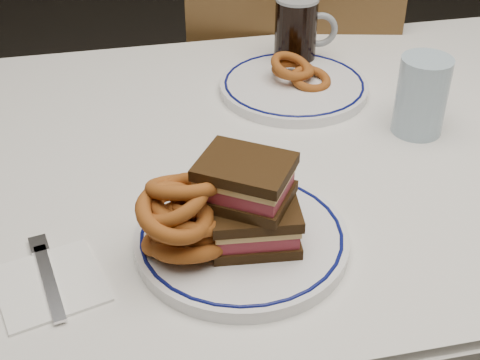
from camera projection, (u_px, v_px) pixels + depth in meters
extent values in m
cube|color=silver|center=(300.00, 152.00, 1.07)|extent=(1.26, 0.86, 0.03)
cylinder|color=#4B2E18|center=(11.00, 243.00, 1.47)|extent=(0.06, 0.06, 0.71)
cylinder|color=#4B2E18|center=(463.00, 183.00, 1.65)|extent=(0.06, 0.06, 0.71)
cube|color=silver|center=(243.00, 80.00, 1.46)|extent=(1.26, 0.01, 0.17)
cube|color=#4B2E18|center=(285.00, 100.00, 1.76)|extent=(0.55, 0.55, 0.04)
cylinder|color=#4B2E18|center=(344.00, 140.00, 2.06)|extent=(0.04, 0.04, 0.45)
cylinder|color=#4B2E18|center=(360.00, 220.00, 1.74)|extent=(0.04, 0.04, 0.45)
cylinder|color=#4B2E18|center=(216.00, 139.00, 2.07)|extent=(0.04, 0.04, 0.45)
cylinder|color=#4B2E18|center=(209.00, 218.00, 1.75)|extent=(0.04, 0.04, 0.45)
cube|color=#4B2E18|center=(293.00, 33.00, 1.43)|extent=(0.46, 0.14, 0.50)
cylinder|color=white|center=(242.00, 240.00, 0.86)|extent=(0.27, 0.27, 0.02)
torus|color=#0B1053|center=(242.00, 234.00, 0.85)|extent=(0.26, 0.26, 0.01)
cube|color=black|center=(254.00, 236.00, 0.84)|extent=(0.12, 0.10, 0.01)
cube|color=#AC324E|center=(254.00, 226.00, 0.83)|extent=(0.11, 0.09, 0.02)
cube|color=tan|center=(255.00, 218.00, 0.82)|extent=(0.11, 0.09, 0.01)
cube|color=black|center=(255.00, 210.00, 0.81)|extent=(0.12, 0.10, 0.01)
cube|color=black|center=(245.00, 195.00, 0.81)|extent=(0.14, 0.13, 0.01)
cube|color=#AC324E|center=(245.00, 184.00, 0.80)|extent=(0.13, 0.12, 0.02)
cube|color=tan|center=(245.00, 175.00, 0.80)|extent=(0.13, 0.13, 0.01)
cube|color=black|center=(245.00, 167.00, 0.79)|extent=(0.14, 0.13, 0.01)
torus|color=#71320F|center=(189.00, 245.00, 0.81)|extent=(0.10, 0.10, 0.06)
torus|color=#71320F|center=(171.00, 235.00, 0.82)|extent=(0.09, 0.08, 0.06)
torus|color=#71320F|center=(180.00, 224.00, 0.82)|extent=(0.08, 0.08, 0.02)
torus|color=#71320F|center=(195.00, 221.00, 0.81)|extent=(0.09, 0.09, 0.04)
torus|color=#71320F|center=(200.00, 204.00, 0.83)|extent=(0.08, 0.08, 0.05)
torus|color=#71320F|center=(187.00, 212.00, 0.79)|extent=(0.09, 0.09, 0.06)
torus|color=#71320F|center=(175.00, 212.00, 0.78)|extent=(0.10, 0.10, 0.06)
torus|color=#71320F|center=(174.00, 200.00, 0.78)|extent=(0.09, 0.09, 0.06)
torus|color=#71320F|center=(184.00, 187.00, 0.79)|extent=(0.10, 0.09, 0.06)
cylinder|color=white|center=(225.00, 196.00, 0.89)|extent=(0.05, 0.05, 0.03)
cylinder|color=#800208|center=(225.00, 190.00, 0.89)|extent=(0.04, 0.04, 0.01)
cylinder|color=black|center=(296.00, 33.00, 1.26)|extent=(0.08, 0.08, 0.13)
torus|color=gray|center=(320.00, 30.00, 1.26)|extent=(0.07, 0.02, 0.07)
cylinder|color=#98B2C4|center=(422.00, 96.00, 1.06)|extent=(0.08, 0.08, 0.13)
cylinder|color=white|center=(294.00, 87.00, 1.20)|extent=(0.27, 0.27, 0.02)
torus|color=#0B1053|center=(294.00, 83.00, 1.20)|extent=(0.25, 0.25, 0.00)
torus|color=#71320F|center=(311.00, 79.00, 1.19)|extent=(0.08, 0.08, 0.03)
torus|color=#71320F|center=(293.00, 70.00, 1.20)|extent=(0.08, 0.08, 0.02)
torus|color=#71320F|center=(291.00, 66.00, 1.19)|extent=(0.08, 0.08, 0.05)
cube|color=white|center=(50.00, 284.00, 0.80)|extent=(0.15, 0.15, 0.00)
cube|color=silver|center=(49.00, 282.00, 0.80)|extent=(0.04, 0.14, 0.00)
cube|color=silver|center=(39.00, 244.00, 0.85)|extent=(0.03, 0.04, 0.00)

